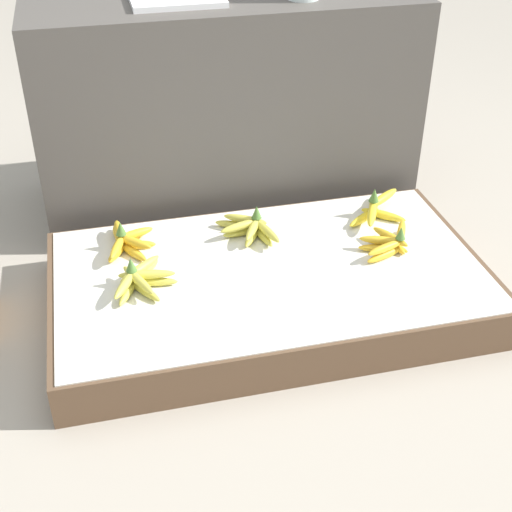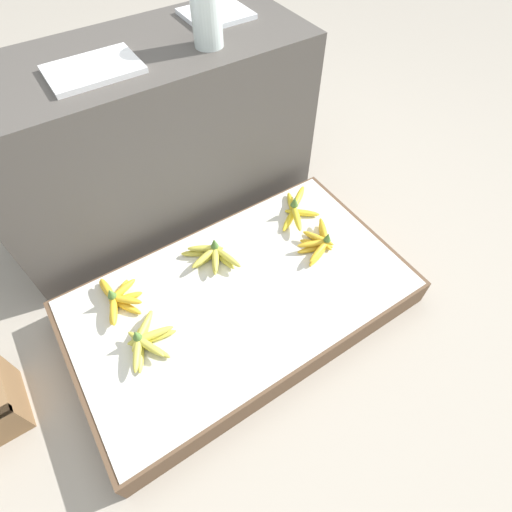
{
  "view_description": "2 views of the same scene",
  "coord_description": "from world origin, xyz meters",
  "px_view_note": "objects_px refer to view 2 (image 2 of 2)",
  "views": [
    {
      "loc": [
        -0.44,
        -1.67,
        1.33
      ],
      "look_at": [
        -0.04,
        0.01,
        0.18
      ],
      "focal_mm": 50.0,
      "sensor_mm": 36.0,
      "label": 1
    },
    {
      "loc": [
        -0.39,
        -0.71,
        1.41
      ],
      "look_at": [
        0.12,
        0.08,
        0.19
      ],
      "focal_mm": 28.0,
      "sensor_mm": 36.0,
      "label": 2
    }
  ],
  "objects_px": {
    "banana_bunch_middle_left": "(145,340)",
    "banana_bunch_back_midleft": "(212,255)",
    "banana_bunch_middle_midright": "(319,243)",
    "banana_bunch_back_left": "(118,298)",
    "banana_bunch_back_midright": "(296,209)",
    "glass_jar": "(206,12)",
    "foam_tray_white": "(93,69)"
  },
  "relations": [
    {
      "from": "banana_bunch_middle_left",
      "to": "banana_bunch_back_midright",
      "type": "bearing_deg",
      "value": 15.08
    },
    {
      "from": "banana_bunch_middle_midright",
      "to": "banana_bunch_back_midright",
      "type": "bearing_deg",
      "value": 81.35
    },
    {
      "from": "banana_bunch_middle_midright",
      "to": "foam_tray_white",
      "type": "distance_m",
      "value": 1.01
    },
    {
      "from": "banana_bunch_back_midleft",
      "to": "banana_bunch_back_midright",
      "type": "height_order",
      "value": "banana_bunch_back_midright"
    },
    {
      "from": "glass_jar",
      "to": "banana_bunch_back_left",
      "type": "bearing_deg",
      "value": -149.99
    },
    {
      "from": "banana_bunch_back_left",
      "to": "foam_tray_white",
      "type": "bearing_deg",
      "value": 59.05
    },
    {
      "from": "banana_bunch_middle_left",
      "to": "banana_bunch_back_midleft",
      "type": "height_order",
      "value": "banana_bunch_back_midleft"
    },
    {
      "from": "glass_jar",
      "to": "foam_tray_white",
      "type": "bearing_deg",
      "value": 173.28
    },
    {
      "from": "banana_bunch_back_left",
      "to": "glass_jar",
      "type": "xyz_separation_m",
      "value": [
        0.65,
        0.38,
        0.7
      ]
    },
    {
      "from": "banana_bunch_middle_left",
      "to": "banana_bunch_back_left",
      "type": "relative_size",
      "value": 0.93
    },
    {
      "from": "banana_bunch_back_left",
      "to": "banana_bunch_back_midright",
      "type": "relative_size",
      "value": 0.96
    },
    {
      "from": "banana_bunch_back_left",
      "to": "banana_bunch_back_midleft",
      "type": "xyz_separation_m",
      "value": [
        0.39,
        -0.02,
        0.0
      ]
    },
    {
      "from": "banana_bunch_back_left",
      "to": "banana_bunch_middle_left",
      "type": "bearing_deg",
      "value": -85.46
    },
    {
      "from": "banana_bunch_back_midleft",
      "to": "banana_bunch_middle_midright",
      "type": "bearing_deg",
      "value": -24.13
    },
    {
      "from": "foam_tray_white",
      "to": "banana_bunch_middle_midright",
      "type": "bearing_deg",
      "value": -49.55
    },
    {
      "from": "banana_bunch_back_midleft",
      "to": "glass_jar",
      "type": "bearing_deg",
      "value": 55.78
    },
    {
      "from": "banana_bunch_middle_midright",
      "to": "banana_bunch_back_midright",
      "type": "xyz_separation_m",
      "value": [
        0.03,
        0.2,
        0.0
      ]
    },
    {
      "from": "glass_jar",
      "to": "foam_tray_white",
      "type": "xyz_separation_m",
      "value": [
        -0.4,
        0.05,
        -0.1
      ]
    },
    {
      "from": "banana_bunch_back_midright",
      "to": "glass_jar",
      "type": "relative_size",
      "value": 1.16
    },
    {
      "from": "banana_bunch_middle_left",
      "to": "banana_bunch_back_left",
      "type": "distance_m",
      "value": 0.21
    },
    {
      "from": "banana_bunch_middle_midright",
      "to": "foam_tray_white",
      "type": "height_order",
      "value": "foam_tray_white"
    },
    {
      "from": "foam_tray_white",
      "to": "banana_bunch_middle_left",
      "type": "bearing_deg",
      "value": -110.58
    },
    {
      "from": "banana_bunch_middle_left",
      "to": "glass_jar",
      "type": "bearing_deg",
      "value": 42.65
    },
    {
      "from": "foam_tray_white",
      "to": "glass_jar",
      "type": "bearing_deg",
      "value": -6.72
    },
    {
      "from": "banana_bunch_middle_midright",
      "to": "banana_bunch_back_midright",
      "type": "height_order",
      "value": "banana_bunch_back_midright"
    },
    {
      "from": "banana_bunch_middle_left",
      "to": "foam_tray_white",
      "type": "height_order",
      "value": "foam_tray_white"
    },
    {
      "from": "banana_bunch_back_midleft",
      "to": "banana_bunch_back_midright",
      "type": "xyz_separation_m",
      "value": [
        0.43,
        0.02,
        0.0
      ]
    },
    {
      "from": "banana_bunch_middle_left",
      "to": "banana_bunch_back_midleft",
      "type": "bearing_deg",
      "value": 27.61
    },
    {
      "from": "banana_bunch_middle_midright",
      "to": "glass_jar",
      "type": "xyz_separation_m",
      "value": [
        -0.13,
        0.57,
        0.7
      ]
    },
    {
      "from": "banana_bunch_middle_left",
      "to": "banana_bunch_back_midright",
      "type": "relative_size",
      "value": 0.89
    },
    {
      "from": "banana_bunch_middle_midright",
      "to": "glass_jar",
      "type": "distance_m",
      "value": 0.91
    },
    {
      "from": "banana_bunch_middle_midright",
      "to": "banana_bunch_back_midleft",
      "type": "distance_m",
      "value": 0.43
    }
  ]
}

